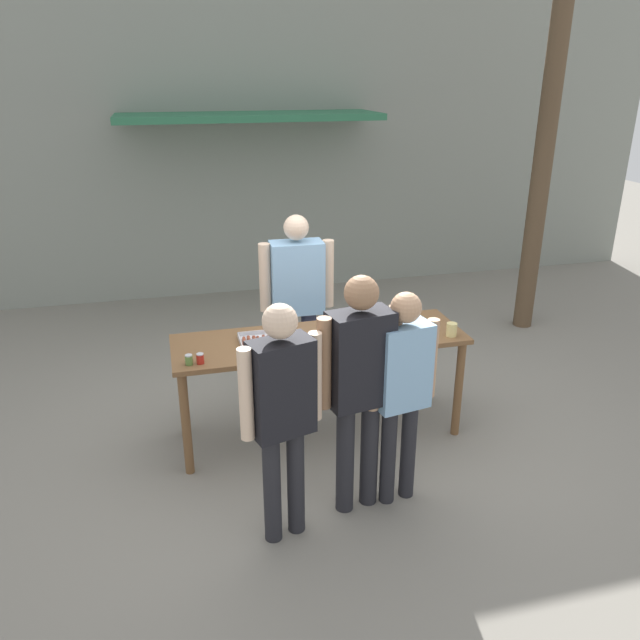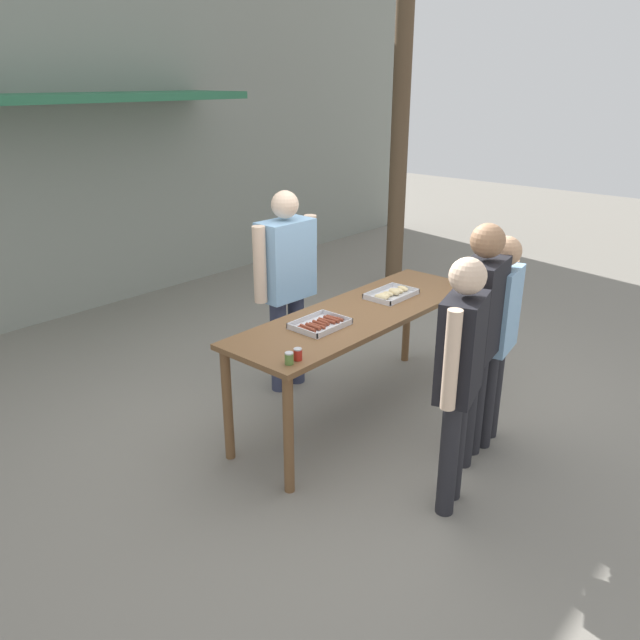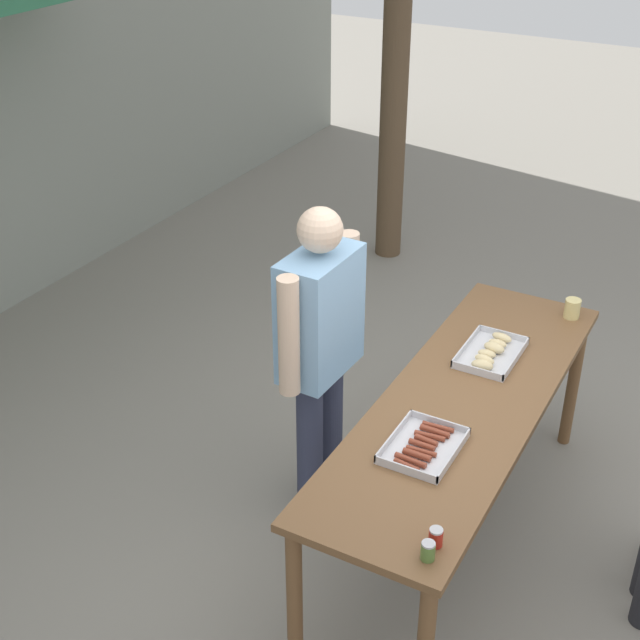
{
  "view_description": "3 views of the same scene",
  "coord_description": "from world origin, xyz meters",
  "px_view_note": "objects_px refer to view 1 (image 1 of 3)",
  "views": [
    {
      "loc": [
        -1.16,
        -4.5,
        2.9
      ],
      "look_at": [
        0.0,
        0.0,
        1.05
      ],
      "focal_mm": 35.0,
      "sensor_mm": 36.0,
      "label": 1
    },
    {
      "loc": [
        -3.6,
        -2.75,
        2.58
      ],
      "look_at": [
        -0.45,
        0.02,
        0.95
      ],
      "focal_mm": 35.0,
      "sensor_mm": 36.0,
      "label": 2
    },
    {
      "loc": [
        -3.43,
        -1.09,
        3.37
      ],
      "look_at": [
        -0.02,
        0.78,
        1.13
      ],
      "focal_mm": 50.0,
      "sensor_mm": 36.0,
      "label": 3
    }
  ],
  "objects_px": {
    "food_tray_buns": "(370,329)",
    "person_server_behind_table": "(297,292)",
    "person_customer_holding_hotdog": "(282,404)",
    "person_customer_waiting_in_line": "(359,376)",
    "condiment_jar_ketchup": "(200,359)",
    "beer_cup": "(452,330)",
    "utility_pole": "(555,65)",
    "food_tray_sausages": "(264,340)",
    "condiment_jar_mustard": "(189,360)",
    "person_customer_with_cup": "(402,381)"
  },
  "relations": [
    {
      "from": "person_customer_waiting_in_line",
      "to": "utility_pole",
      "type": "relative_size",
      "value": 0.3
    },
    {
      "from": "food_tray_buns",
      "to": "condiment_jar_mustard",
      "type": "bearing_deg",
      "value": -169.61
    },
    {
      "from": "food_tray_sausages",
      "to": "food_tray_buns",
      "type": "bearing_deg",
      "value": -0.18
    },
    {
      "from": "food_tray_buns",
      "to": "person_customer_with_cup",
      "type": "bearing_deg",
      "value": -96.13
    },
    {
      "from": "person_server_behind_table",
      "to": "person_customer_waiting_in_line",
      "type": "relative_size",
      "value": 1.01
    },
    {
      "from": "beer_cup",
      "to": "utility_pole",
      "type": "distance_m",
      "value": 3.49
    },
    {
      "from": "condiment_jar_ketchup",
      "to": "beer_cup",
      "type": "bearing_deg",
      "value": 0.39
    },
    {
      "from": "person_customer_with_cup",
      "to": "condiment_jar_mustard",
      "type": "bearing_deg",
      "value": -37.91
    },
    {
      "from": "food_tray_sausages",
      "to": "person_customer_with_cup",
      "type": "height_order",
      "value": "person_customer_with_cup"
    },
    {
      "from": "person_server_behind_table",
      "to": "utility_pole",
      "type": "xyz_separation_m",
      "value": [
        3.05,
        1.0,
        1.95
      ]
    },
    {
      "from": "food_tray_sausages",
      "to": "food_tray_buns",
      "type": "distance_m",
      "value": 0.88
    },
    {
      "from": "food_tray_buns",
      "to": "person_customer_waiting_in_line",
      "type": "height_order",
      "value": "person_customer_waiting_in_line"
    },
    {
      "from": "condiment_jar_ketchup",
      "to": "person_server_behind_table",
      "type": "relative_size",
      "value": 0.05
    },
    {
      "from": "food_tray_buns",
      "to": "person_customer_waiting_in_line",
      "type": "xyz_separation_m",
      "value": [
        -0.42,
        -1.01,
        0.11
      ]
    },
    {
      "from": "person_customer_holding_hotdog",
      "to": "person_customer_waiting_in_line",
      "type": "xyz_separation_m",
      "value": [
        0.56,
        0.17,
        0.04
      ]
    },
    {
      "from": "food_tray_sausages",
      "to": "utility_pole",
      "type": "relative_size",
      "value": 0.07
    },
    {
      "from": "person_server_behind_table",
      "to": "person_customer_with_cup",
      "type": "xyz_separation_m",
      "value": [
        0.34,
        -1.77,
        -0.07
      ]
    },
    {
      "from": "condiment_jar_ketchup",
      "to": "person_customer_with_cup",
      "type": "bearing_deg",
      "value": -29.46
    },
    {
      "from": "condiment_jar_ketchup",
      "to": "beer_cup",
      "type": "height_order",
      "value": "beer_cup"
    },
    {
      "from": "beer_cup",
      "to": "person_server_behind_table",
      "type": "bearing_deg",
      "value": 135.98
    },
    {
      "from": "person_customer_holding_hotdog",
      "to": "person_customer_waiting_in_line",
      "type": "height_order",
      "value": "person_customer_waiting_in_line"
    },
    {
      "from": "condiment_jar_ketchup",
      "to": "utility_pole",
      "type": "bearing_deg",
      "value": 26.91
    },
    {
      "from": "person_customer_holding_hotdog",
      "to": "person_customer_with_cup",
      "type": "relative_size",
      "value": 1.04
    },
    {
      "from": "condiment_jar_ketchup",
      "to": "person_customer_holding_hotdog",
      "type": "bearing_deg",
      "value": -64.48
    },
    {
      "from": "person_customer_holding_hotdog",
      "to": "utility_pole",
      "type": "relative_size",
      "value": 0.29
    },
    {
      "from": "food_tray_buns",
      "to": "person_server_behind_table",
      "type": "height_order",
      "value": "person_server_behind_table"
    },
    {
      "from": "food_tray_buns",
      "to": "utility_pole",
      "type": "relative_size",
      "value": 0.07
    },
    {
      "from": "beer_cup",
      "to": "person_customer_with_cup",
      "type": "bearing_deg",
      "value": -134.04
    },
    {
      "from": "beer_cup",
      "to": "person_customer_with_cup",
      "type": "height_order",
      "value": "person_customer_with_cup"
    },
    {
      "from": "food_tray_buns",
      "to": "beer_cup",
      "type": "relative_size",
      "value": 3.83
    },
    {
      "from": "beer_cup",
      "to": "person_customer_waiting_in_line",
      "type": "height_order",
      "value": "person_customer_waiting_in_line"
    },
    {
      "from": "food_tray_sausages",
      "to": "person_customer_holding_hotdog",
      "type": "bearing_deg",
      "value": -94.3
    },
    {
      "from": "condiment_jar_mustard",
      "to": "beer_cup",
      "type": "distance_m",
      "value": 2.1
    },
    {
      "from": "person_customer_waiting_in_line",
      "to": "utility_pole",
      "type": "bearing_deg",
      "value": -147.51
    },
    {
      "from": "condiment_jar_ketchup",
      "to": "food_tray_sausages",
      "type": "bearing_deg",
      "value": 27.6
    },
    {
      "from": "beer_cup",
      "to": "utility_pole",
      "type": "relative_size",
      "value": 0.02
    },
    {
      "from": "person_server_behind_table",
      "to": "beer_cup",
      "type": "bearing_deg",
      "value": -41.96
    },
    {
      "from": "food_tray_sausages",
      "to": "person_customer_holding_hotdog",
      "type": "relative_size",
      "value": 0.24
    },
    {
      "from": "person_server_behind_table",
      "to": "utility_pole",
      "type": "relative_size",
      "value": 0.3
    },
    {
      "from": "person_customer_holding_hotdog",
      "to": "person_customer_with_cup",
      "type": "bearing_deg",
      "value": 175.88
    },
    {
      "from": "condiment_jar_mustard",
      "to": "utility_pole",
      "type": "relative_size",
      "value": 0.01
    },
    {
      "from": "condiment_jar_ketchup",
      "to": "beer_cup",
      "type": "xyz_separation_m",
      "value": [
        2.02,
        0.01,
        0.02
      ]
    },
    {
      "from": "food_tray_sausages",
      "to": "condiment_jar_mustard",
      "type": "bearing_deg",
      "value": -155.52
    },
    {
      "from": "person_server_behind_table",
      "to": "condiment_jar_mustard",
      "type": "bearing_deg",
      "value": -133.07
    },
    {
      "from": "condiment_jar_ketchup",
      "to": "beer_cup",
      "type": "distance_m",
      "value": 2.02
    },
    {
      "from": "condiment_jar_mustard",
      "to": "person_customer_with_cup",
      "type": "xyz_separation_m",
      "value": [
        1.38,
        -0.73,
        0.01
      ]
    },
    {
      "from": "food_tray_sausages",
      "to": "person_server_behind_table",
      "type": "xyz_separation_m",
      "value": [
        0.44,
        0.76,
        0.11
      ]
    },
    {
      "from": "utility_pole",
      "to": "condiment_jar_ketchup",
      "type": "bearing_deg",
      "value": -153.09
    },
    {
      "from": "condiment_jar_mustard",
      "to": "person_customer_waiting_in_line",
      "type": "distance_m",
      "value": 1.3
    },
    {
      "from": "person_customer_waiting_in_line",
      "to": "person_customer_with_cup",
      "type": "bearing_deg",
      "value": 171.0
    }
  ]
}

